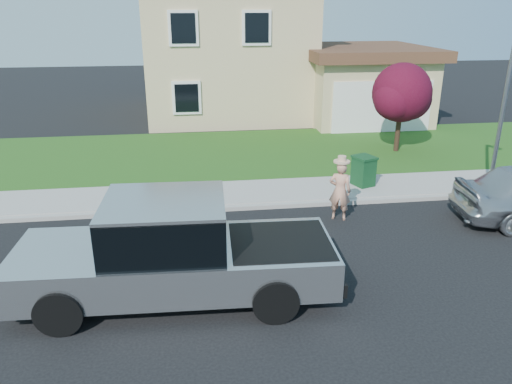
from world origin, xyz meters
TOP-DOWN VIEW (x-y plane):
  - ground at (0.00, 0.00)m, footprint 80.00×80.00m
  - curb at (1.00, 2.90)m, footprint 40.00×0.20m
  - sidewalk at (1.00, 4.00)m, footprint 40.00×2.00m
  - lawn at (1.00, 8.50)m, footprint 40.00×7.00m
  - house at (1.31, 16.38)m, footprint 14.00×11.30m
  - pickup_truck at (-2.56, -1.48)m, footprint 6.53×2.62m
  - woman at (1.85, 1.87)m, footprint 0.71×0.61m
  - ornamental_tree at (6.03, 7.88)m, footprint 2.50×2.26m
  - trash_bin at (3.28, 4.04)m, footprint 0.79×0.84m
  - street_lamp at (6.85, 2.70)m, footprint 0.42×0.67m

SIDE VIEW (x-z plane):
  - ground at x=0.00m, z-range 0.00..0.00m
  - lawn at x=1.00m, z-range 0.00..0.10m
  - curb at x=1.00m, z-range 0.00..0.12m
  - sidewalk at x=1.00m, z-range 0.00..0.15m
  - trash_bin at x=3.28m, z-range 0.16..1.11m
  - woman at x=1.85m, z-range -0.05..1.77m
  - pickup_truck at x=-2.56m, z-range -0.07..2.05m
  - ornamental_tree at x=6.03m, z-range 0.58..4.01m
  - street_lamp at x=6.85m, z-range 0.36..5.55m
  - house at x=1.31m, z-range -0.26..6.59m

